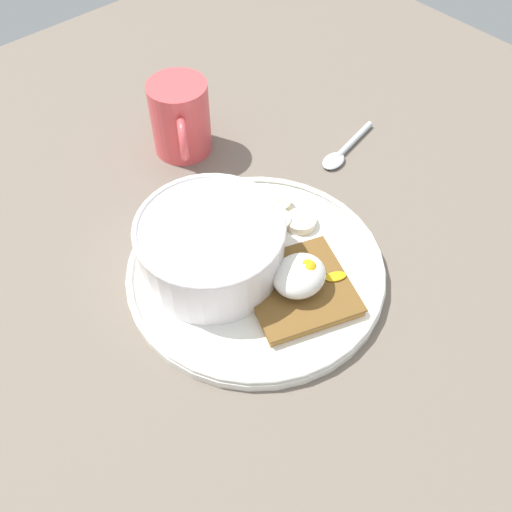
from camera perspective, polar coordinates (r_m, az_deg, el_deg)
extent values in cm
cube|color=#706357|center=(61.71, 0.00, -2.34)|extent=(120.00, 120.00, 2.00)
cylinder|color=white|center=(60.51, 0.00, -1.49)|extent=(27.32, 27.32, 1.00)
torus|color=white|center=(59.88, 0.00, -1.03)|extent=(27.12, 27.12, 0.60)
cylinder|color=white|center=(58.10, -4.51, 0.89)|extent=(14.97, 14.97, 6.13)
torus|color=white|center=(55.79, -4.71, 2.91)|extent=(15.17, 15.17, 0.60)
cylinder|color=#BA6D81|center=(58.45, -4.49, 0.60)|extent=(13.57, 13.57, 4.81)
ellipsoid|color=#BA6D81|center=(56.77, -4.62, 2.02)|extent=(12.89, 12.89, 1.20)
ellipsoid|color=tan|center=(56.93, -4.37, 2.62)|extent=(1.43, 1.34, 0.52)
ellipsoid|color=#D1AD8F|center=(56.42, -3.18, 2.27)|extent=(1.20, 1.73, 0.70)
ellipsoid|color=tan|center=(56.58, -4.34, 2.43)|extent=(1.85, 2.17, 0.79)
ellipsoid|color=tan|center=(57.66, -4.02, 3.64)|extent=(1.97, 1.44, 0.77)
ellipsoid|color=#D3AE8B|center=(55.86, -4.32, 1.47)|extent=(1.74, 1.62, 0.63)
cube|color=brown|center=(57.65, 4.26, -3.04)|extent=(13.27, 13.27, 0.30)
cube|color=olive|center=(58.00, 4.24, -3.29)|extent=(13.01, 13.01, 1.06)
ellipsoid|color=white|center=(56.24, 4.36, -1.98)|extent=(5.57, 4.93, 3.31)
sphere|color=yellow|center=(55.83, 5.15, -1.36)|extent=(2.07, 2.07, 2.07)
ellipsoid|color=yellow|center=(58.41, 7.97, -2.04)|extent=(2.61, 2.12, 0.36)
cylinder|color=#F0E4C6|center=(63.51, 1.99, 3.52)|extent=(4.58, 4.60, 1.62)
cylinder|color=#BBB19A|center=(63.04, 2.01, 3.91)|extent=(0.82, 0.82, 0.18)
cylinder|color=#F1E3C3|center=(63.94, 4.49, 3.45)|extent=(4.86, 4.86, 1.00)
cylinder|color=#BCB198|center=(63.59, 4.51, 3.74)|extent=(0.87, 0.87, 0.13)
cylinder|color=beige|center=(65.46, 2.17, 5.24)|extent=(3.35, 3.26, 1.43)
cylinder|color=#BAB185|center=(65.05, 2.18, 5.59)|extent=(0.59, 0.59, 0.17)
cylinder|color=#DF4B4E|center=(72.88, -7.58, 13.56)|extent=(7.32, 7.32, 9.40)
cylinder|color=#3C250E|center=(70.79, -7.89, 15.85)|extent=(6.22, 6.22, 0.40)
torus|color=#DF4B4E|center=(68.91, -7.30, 11.56)|extent=(3.59, 4.87, 5.13)
cylinder|color=silver|center=(76.45, 9.60, 11.19)|extent=(9.20, 2.60, 0.80)
ellipsoid|color=silver|center=(73.26, 7.75, 9.41)|extent=(4.00, 3.06, 0.70)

